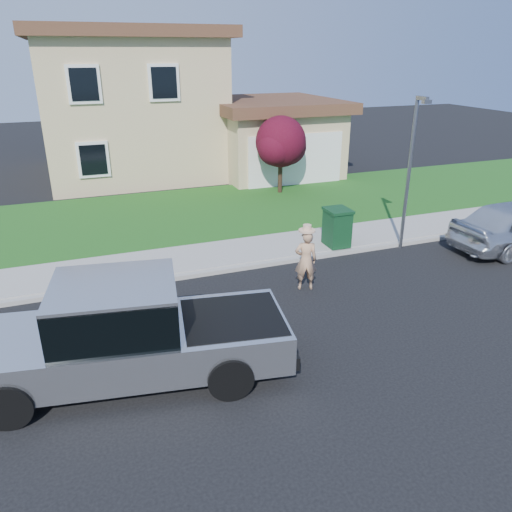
{
  "coord_description": "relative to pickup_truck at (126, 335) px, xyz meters",
  "views": [
    {
      "loc": [
        -3.19,
        -9.54,
        5.85
      ],
      "look_at": [
        0.79,
        0.99,
        1.2
      ],
      "focal_mm": 35.0,
      "sensor_mm": 36.0,
      "label": 1
    }
  ],
  "objects": [
    {
      "name": "ornamental_tree",
      "position": [
        7.97,
        11.17,
        1.24
      ],
      "size": [
        2.38,
        2.14,
        3.26
      ],
      "color": "black",
      "rests_on": "lawn"
    },
    {
      "name": "woman",
      "position": [
        4.86,
        2.33,
        -0.1
      ],
      "size": [
        0.68,
        0.55,
        1.78
      ],
      "rotation": [
        0.0,
        0.0,
        2.84
      ],
      "color": "tan",
      "rests_on": "ground"
    },
    {
      "name": "ground",
      "position": [
        2.63,
        1.18,
        -0.94
      ],
      "size": [
        80.0,
        80.0,
        0.0
      ],
      "primitive_type": "plane",
      "color": "black",
      "rests_on": "ground"
    },
    {
      "name": "street_lamp",
      "position": [
        9.03,
        3.88,
        1.71
      ],
      "size": [
        0.24,
        0.61,
        4.66
      ],
      "rotation": [
        0.0,
        0.0,
        -0.09
      ],
      "color": "slate",
      "rests_on": "ground"
    },
    {
      "name": "sidewalk",
      "position": [
        3.63,
        5.18,
        -0.87
      ],
      "size": [
        40.0,
        2.0,
        0.15
      ],
      "primitive_type": "cube",
      "color": "gray",
      "rests_on": "ground"
    },
    {
      "name": "lawn",
      "position": [
        3.63,
        9.68,
        -0.89
      ],
      "size": [
        40.0,
        7.0,
        0.1
      ],
      "primitive_type": "cube",
      "color": "#194213",
      "rests_on": "ground"
    },
    {
      "name": "trash_bin",
      "position": [
        7.01,
        4.51,
        -0.19
      ],
      "size": [
        0.74,
        0.85,
        1.19
      ],
      "rotation": [
        0.0,
        0.0,
        -0.02
      ],
      "color": "#0E3419",
      "rests_on": "sidewalk"
    },
    {
      "name": "curb",
      "position": [
        3.63,
        4.08,
        -0.88
      ],
      "size": [
        40.0,
        0.2,
        0.12
      ],
      "primitive_type": "cube",
      "color": "gray",
      "rests_on": "ground"
    },
    {
      "name": "pickup_truck",
      "position": [
        0.0,
        0.0,
        0.0
      ],
      "size": [
        6.39,
        3.01,
        2.02
      ],
      "rotation": [
        0.0,
        0.0,
        -0.16
      ],
      "color": "black",
      "rests_on": "ground"
    },
    {
      "name": "house",
      "position": [
        3.94,
        17.56,
        2.23
      ],
      "size": [
        14.0,
        11.3,
        6.85
      ],
      "color": "tan",
      "rests_on": "ground"
    }
  ]
}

